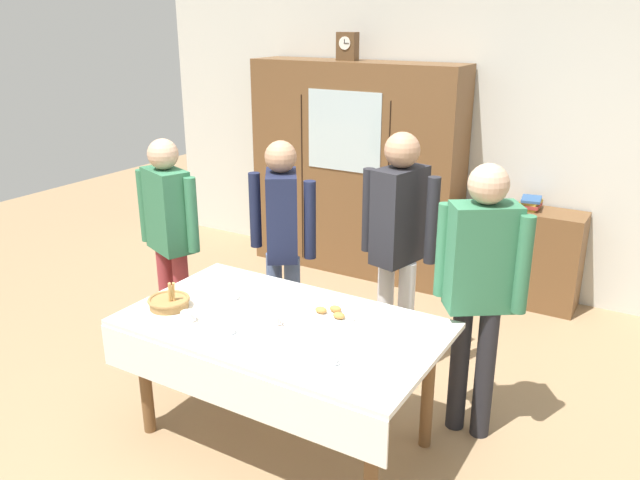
# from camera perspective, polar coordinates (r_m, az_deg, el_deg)

# --- Properties ---
(ground_plane) EXTENTS (12.00, 12.00, 0.00)m
(ground_plane) POSITION_cam_1_polar(r_m,az_deg,el_deg) (4.03, -1.51, -15.76)
(ground_plane) COLOR #997A56
(ground_plane) RESTS_ON ground
(back_wall) EXTENTS (6.40, 0.10, 2.70)m
(back_wall) POSITION_cam_1_polar(r_m,az_deg,el_deg) (5.79, 12.63, 9.30)
(back_wall) COLOR silver
(back_wall) RESTS_ON ground
(dining_table) EXTENTS (1.73, 0.99, 0.75)m
(dining_table) POSITION_cam_1_polar(r_m,az_deg,el_deg) (3.52, -3.66, -8.96)
(dining_table) COLOR brown
(dining_table) RESTS_ON ground
(wall_cabinet) EXTENTS (2.00, 0.46, 1.95)m
(wall_cabinet) POSITION_cam_1_polar(r_m,az_deg,el_deg) (5.94, 3.16, 6.30)
(wall_cabinet) COLOR brown
(wall_cabinet) RESTS_ON ground
(mantel_clock) EXTENTS (0.18, 0.11, 0.24)m
(mantel_clock) POSITION_cam_1_polar(r_m,az_deg,el_deg) (5.84, 2.48, 16.95)
(mantel_clock) COLOR brown
(mantel_clock) RESTS_ON wall_cabinet
(bookshelf_low) EXTENTS (0.90, 0.35, 0.83)m
(bookshelf_low) POSITION_cam_1_polar(r_m,az_deg,el_deg) (5.63, 17.88, -1.39)
(bookshelf_low) COLOR brown
(bookshelf_low) RESTS_ON ground
(book_stack) EXTENTS (0.18, 0.24, 0.10)m
(book_stack) POSITION_cam_1_polar(r_m,az_deg,el_deg) (5.49, 18.37, 3.14)
(book_stack) COLOR #B29333
(book_stack) RESTS_ON bookshelf_low
(tea_cup_mid_right) EXTENTS (0.13, 0.13, 0.06)m
(tea_cup_mid_right) POSITION_cam_1_polar(r_m,az_deg,el_deg) (3.45, -4.20, -7.29)
(tea_cup_mid_right) COLOR white
(tea_cup_mid_right) RESTS_ON dining_table
(tea_cup_mid_left) EXTENTS (0.13, 0.13, 0.06)m
(tea_cup_mid_left) POSITION_cam_1_polar(r_m,az_deg,el_deg) (3.08, 0.89, -10.75)
(tea_cup_mid_left) COLOR white
(tea_cup_mid_left) RESTS_ON dining_table
(tea_cup_near_right) EXTENTS (0.13, 0.13, 0.06)m
(tea_cup_near_right) POSITION_cam_1_polar(r_m,az_deg,el_deg) (3.77, -7.98, -5.00)
(tea_cup_near_right) COLOR white
(tea_cup_near_right) RESTS_ON dining_table
(tea_cup_back_edge) EXTENTS (0.13, 0.13, 0.06)m
(tea_cup_back_edge) POSITION_cam_1_polar(r_m,az_deg,el_deg) (3.38, -8.40, -8.00)
(tea_cup_back_edge) COLOR white
(tea_cup_back_edge) RESTS_ON dining_table
(tea_cup_near_left) EXTENTS (0.13, 0.13, 0.06)m
(tea_cup_near_left) POSITION_cam_1_polar(r_m,az_deg,el_deg) (3.55, -11.73, -6.84)
(tea_cup_near_left) COLOR white
(tea_cup_near_left) RESTS_ON dining_table
(bread_basket) EXTENTS (0.24, 0.24, 0.16)m
(bread_basket) POSITION_cam_1_polar(r_m,az_deg,el_deg) (3.74, -13.37, -5.41)
(bread_basket) COLOR #9E7542
(bread_basket) RESTS_ON dining_table
(pastry_plate) EXTENTS (0.28, 0.28, 0.05)m
(pastry_plate) POSITION_cam_1_polar(r_m,az_deg,el_deg) (3.54, 0.94, -6.75)
(pastry_plate) COLOR white
(pastry_plate) RESTS_ON dining_table
(spoon_back_edge) EXTENTS (0.12, 0.02, 0.01)m
(spoon_back_edge) POSITION_cam_1_polar(r_m,az_deg,el_deg) (3.22, -0.94, -9.70)
(spoon_back_edge) COLOR silver
(spoon_back_edge) RESTS_ON dining_table
(spoon_far_left) EXTENTS (0.12, 0.02, 0.01)m
(spoon_far_left) POSITION_cam_1_polar(r_m,az_deg,el_deg) (3.28, -5.33, -9.22)
(spoon_far_left) COLOR silver
(spoon_far_left) RESTS_ON dining_table
(person_by_cabinet) EXTENTS (0.52, 0.40, 1.66)m
(person_by_cabinet) POSITION_cam_1_polar(r_m,az_deg,el_deg) (4.10, 7.06, 0.64)
(person_by_cabinet) COLOR silver
(person_by_cabinet) RESTS_ON ground
(person_near_right_end) EXTENTS (0.52, 0.37, 1.61)m
(person_near_right_end) POSITION_cam_1_polar(r_m,az_deg,el_deg) (3.58, 14.15, -3.29)
(person_near_right_end) COLOR #232328
(person_near_right_end) RESTS_ON ground
(person_behind_table_left) EXTENTS (0.52, 0.41, 1.57)m
(person_behind_table_left) POSITION_cam_1_polar(r_m,az_deg,el_deg) (4.30, -3.41, 0.74)
(person_behind_table_left) COLOR slate
(person_behind_table_left) RESTS_ON ground
(person_behind_table_right) EXTENTS (0.52, 0.32, 1.56)m
(person_behind_table_right) POSITION_cam_1_polar(r_m,az_deg,el_deg) (4.55, -13.38, 1.18)
(person_behind_table_right) COLOR #933338
(person_behind_table_right) RESTS_ON ground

